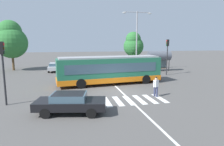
% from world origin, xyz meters
% --- Properties ---
extents(ground_plane, '(160.00, 160.00, 0.00)m').
position_xyz_m(ground_plane, '(0.00, 0.00, 0.00)').
color(ground_plane, '#514F4C').
extents(city_transit_bus, '(11.79, 3.81, 3.06)m').
position_xyz_m(city_transit_bus, '(-0.24, 3.69, 1.59)').
color(city_transit_bus, black).
rests_on(city_transit_bus, ground_plane).
extents(pedestrian_crossing_street, '(0.53, 0.41, 1.72)m').
position_xyz_m(pedestrian_crossing_street, '(2.54, -2.16, 0.97)').
color(pedestrian_crossing_street, '#333856').
rests_on(pedestrian_crossing_street, ground_plane).
extents(foreground_sedan, '(4.77, 2.67, 1.35)m').
position_xyz_m(foreground_sedan, '(-4.59, -4.66, 0.77)').
color(foreground_sedan, black).
rests_on(foreground_sedan, ground_plane).
extents(parked_car_silver, '(1.88, 4.51, 1.35)m').
position_xyz_m(parked_car_silver, '(-6.90, 14.97, 0.77)').
color(parked_car_silver, black).
rests_on(parked_car_silver, ground_plane).
extents(parked_car_charcoal, '(2.06, 4.59, 1.35)m').
position_xyz_m(parked_car_charcoal, '(-4.13, 15.12, 0.77)').
color(parked_car_charcoal, black).
rests_on(parked_car_charcoal, ground_plane).
extents(parked_car_black, '(2.13, 4.62, 1.35)m').
position_xyz_m(parked_car_black, '(-1.58, 15.08, 0.77)').
color(parked_car_black, black).
rests_on(parked_car_black, ground_plane).
extents(parked_car_white, '(2.07, 4.60, 1.35)m').
position_xyz_m(parked_car_white, '(1.22, 15.02, 0.77)').
color(parked_car_white, black).
rests_on(parked_car_white, ground_plane).
extents(parked_car_blue, '(1.93, 4.53, 1.35)m').
position_xyz_m(parked_car_blue, '(3.76, 15.00, 0.77)').
color(parked_car_blue, black).
rests_on(parked_car_blue, ground_plane).
extents(parked_car_champagne, '(1.90, 4.52, 1.35)m').
position_xyz_m(parked_car_champagne, '(6.45, 15.11, 0.77)').
color(parked_car_champagne, black).
rests_on(parked_car_champagne, ground_plane).
extents(traffic_light_near_corner, '(0.33, 0.32, 4.64)m').
position_xyz_m(traffic_light_near_corner, '(-9.21, -1.91, 3.12)').
color(traffic_light_near_corner, '#28282B').
rests_on(traffic_light_near_corner, ground_plane).
extents(traffic_light_far_corner, '(0.33, 0.32, 4.99)m').
position_xyz_m(traffic_light_far_corner, '(8.84, 7.87, 3.33)').
color(traffic_light_far_corner, '#28282B').
rests_on(traffic_light_far_corner, ground_plane).
extents(bus_stop_shelter, '(3.66, 1.54, 3.25)m').
position_xyz_m(bus_stop_shelter, '(9.47, 11.64, 2.42)').
color(bus_stop_shelter, '#28282B').
rests_on(bus_stop_shelter, ground_plane).
extents(twin_arm_street_lamp, '(4.77, 0.32, 9.37)m').
position_xyz_m(twin_arm_street_lamp, '(5.95, 12.55, 5.75)').
color(twin_arm_street_lamp, '#939399').
rests_on(twin_arm_street_lamp, ground_plane).
extents(background_tree_left, '(5.04, 5.04, 8.18)m').
position_xyz_m(background_tree_left, '(-13.77, 17.65, 5.05)').
color(background_tree_left, brown).
rests_on(background_tree_left, ground_plane).
extents(background_tree_right, '(3.79, 3.79, 6.57)m').
position_xyz_m(background_tree_right, '(7.36, 18.30, 4.20)').
color(background_tree_right, brown).
rests_on(background_tree_right, ground_plane).
extents(crosswalk_painted_stripes, '(5.84, 2.60, 0.01)m').
position_xyz_m(crosswalk_painted_stripes, '(-0.01, -2.71, 0.00)').
color(crosswalk_painted_stripes, silver).
rests_on(crosswalk_painted_stripes, ground_plane).
extents(lane_center_line, '(0.16, 24.00, 0.01)m').
position_xyz_m(lane_center_line, '(0.11, 2.00, 0.00)').
color(lane_center_line, silver).
rests_on(lane_center_line, ground_plane).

